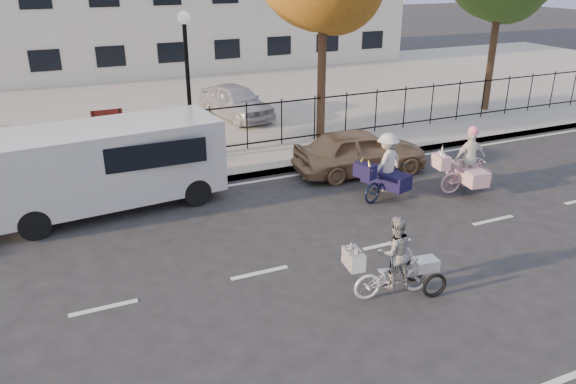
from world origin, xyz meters
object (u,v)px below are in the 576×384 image
unicorn_bike (467,168)px  white_van (103,164)px  lamppost (187,61)px  gold_sedan (360,151)px  lot_car_d (236,101)px  zebra_trike (394,266)px  bull_bike (386,173)px

unicorn_bike → white_van: bearing=79.7°
lamppost → gold_sedan: bearing=-32.3°
lot_car_d → gold_sedan: bearing=-90.3°
gold_sedan → lot_car_d: size_ratio=1.03×
white_van → lot_car_d: white_van is taller
white_van → lot_car_d: size_ratio=1.62×
zebra_trike → unicorn_bike: bearing=-46.3°
unicorn_bike → white_van: white_van is taller
zebra_trike → bull_bike: 4.63m
lamppost → white_van: (-2.81, -2.30, -1.95)m
lot_car_d → bull_bike: bearing=-95.2°
bull_bike → lot_car_d: 8.77m
zebra_trike → gold_sedan: 6.46m
gold_sedan → lot_car_d: 6.97m
lamppost → white_van: 4.12m
lamppost → gold_sedan: lamppost is taller
zebra_trike → white_van: size_ratio=0.31×
zebra_trike → white_van: (-4.27, 6.22, 0.55)m
unicorn_bike → lot_car_d: unicorn_bike is taller
zebra_trike → gold_sedan: size_ratio=0.48×
unicorn_bike → lot_car_d: size_ratio=0.49×
lamppost → white_van: size_ratio=0.71×
lamppost → zebra_trike: bearing=-80.3°
gold_sedan → zebra_trike: bearing=159.0°
unicorn_bike → lot_car_d: bearing=26.6°
lot_car_d → zebra_trike: bearing=-108.2°
zebra_trike → bull_bike: bearing=-24.2°
bull_bike → gold_sedan: bearing=-30.1°
white_van → lot_car_d: (5.63, 6.45, -0.37)m
bull_bike → white_van: bearing=52.3°
unicorn_bike → bull_bike: 2.26m
lamppost → white_van: bearing=-140.7°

